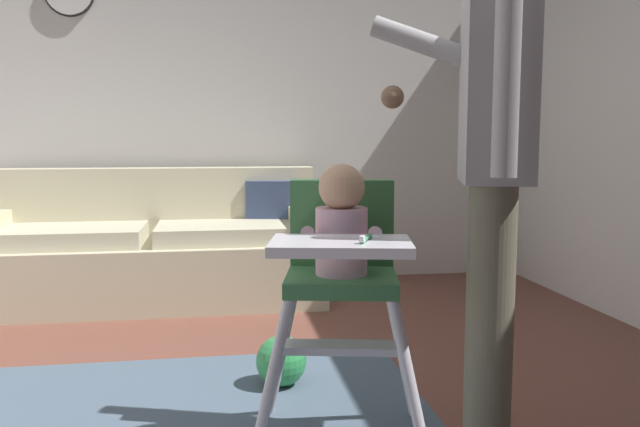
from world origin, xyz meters
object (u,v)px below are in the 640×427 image
(couch, at_px, (154,250))
(adult_standing, at_px, (492,171))
(high_chair, at_px, (341,255))
(toy_ball_second, at_px, (281,361))

(couch, height_order, adult_standing, adult_standing)
(couch, height_order, high_chair, high_chair)
(high_chair, bearing_deg, toy_ball_second, -155.33)
(couch, distance_m, adult_standing, 2.77)
(high_chair, relative_size, adult_standing, 0.58)
(high_chair, height_order, adult_standing, adult_standing)
(couch, bearing_deg, adult_standing, 27.94)
(couch, xyz_separation_m, adult_standing, (1.26, -2.38, 0.63))
(toy_ball_second, bearing_deg, high_chair, -77.02)
(adult_standing, bearing_deg, toy_ball_second, -33.88)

